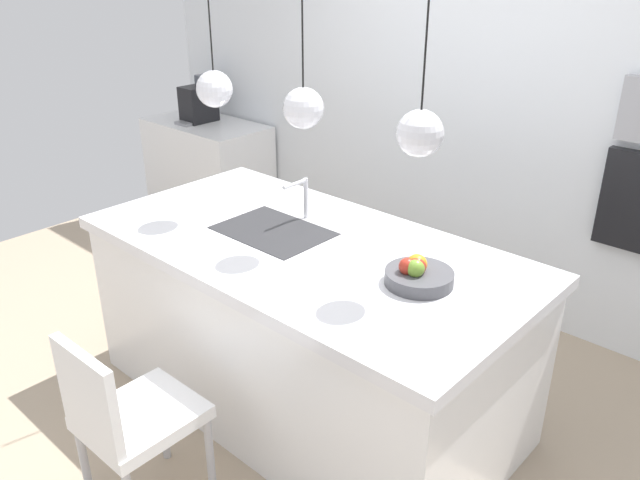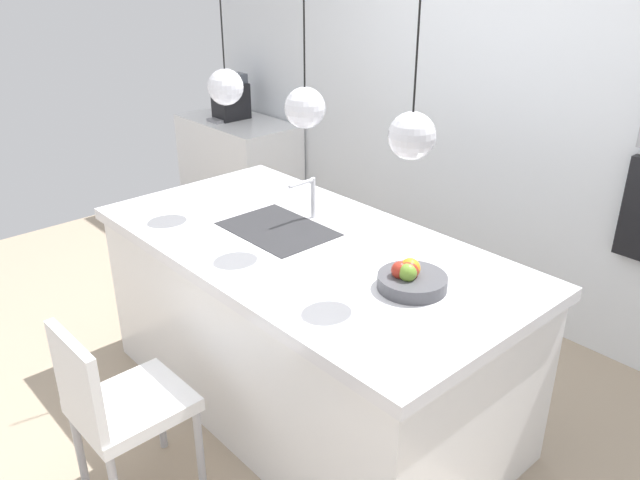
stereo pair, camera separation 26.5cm
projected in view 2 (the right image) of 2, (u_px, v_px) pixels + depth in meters
name	position (u px, v px, depth m)	size (l,w,h in m)	color
floor	(308.00, 399.00, 3.49)	(6.60, 6.60, 0.00)	tan
back_wall	(507.00, 115.00, 3.94)	(6.00, 0.10, 2.60)	white
kitchen_island	(307.00, 325.00, 3.29)	(2.24, 1.15, 0.94)	white
sink_basin	(278.00, 230.00, 3.24)	(0.56, 0.40, 0.02)	#2D2D30
faucet	(309.00, 193.00, 3.31)	(0.02, 0.17, 0.22)	silver
fruit_bowl	(411.00, 279.00, 2.66)	(0.29, 0.29, 0.14)	#4C4C51
side_counter	(239.00, 169.00, 5.70)	(1.10, 0.60, 0.88)	white
coffee_machine	(231.00, 100.00, 5.50)	(0.20, 0.35, 0.38)	black
chair_near	(117.00, 404.00, 2.67)	(0.41, 0.47, 0.90)	white
pendant_light_left	(225.00, 87.00, 3.23)	(0.18, 0.18, 0.78)	silver
pendant_light_center	(305.00, 107.00, 2.81)	(0.18, 0.18, 0.78)	silver
pendant_light_right	(412.00, 135.00, 2.40)	(0.18, 0.18, 0.78)	silver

